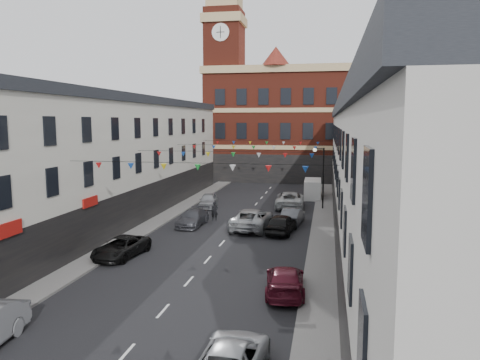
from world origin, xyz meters
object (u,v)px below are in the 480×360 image
Objects in this scene: car_left_e at (208,201)px; white_van at (313,189)px; street_lamp at (321,170)px; car_right_b at (232,357)px; car_right_e at (293,216)px; pedestrian at (215,211)px; car_left_d at (193,218)px; car_right_c at (285,280)px; moving_car at (252,219)px; car_right_d at (282,224)px; car_right_f at (290,200)px; car_left_c at (121,247)px.

car_left_e is 0.88× the size of white_van.
street_lamp is 1.31× the size of car_right_b.
pedestrian reaches higher than car_right_e.
street_lamp is at bearing 44.03° from car_left_d.
car_right_c is 16.04m from car_right_e.
moving_car is 4.53m from pedestrian.
car_right_b is 1.03× the size of car_right_d.
car_right_f is 9.22m from pedestrian.
car_left_d is at bearing -127.61° from pedestrian.
moving_car is at bearing -105.82° from white_van.
car_left_d is 11.89m from car_right_f.
car_left_c is at bearing -101.07° from car_left_e.
car_right_d is at bearing 159.66° from moving_car.
street_lamp is at bearing -100.98° from car_right_e.
white_van is at bearing 97.88° from street_lamp.
pedestrian is at bearing -70.06° from car_right_c.
car_right_b is 0.78× the size of moving_car.
car_left_e is 0.92× the size of car_right_d.
moving_car is at bearing 60.49° from car_left_c.
street_lamp is 1.31× the size of car_left_c.
pedestrian reaches higher than car_left_e.
moving_car reaches higher than pedestrian.
car_left_d is at bearing -121.15° from white_van.
car_left_d is 0.96× the size of white_van.
white_van reaches higher than car_left_d.
street_lamp is at bearing -98.43° from car_right_c.
pedestrian is at bearing -32.94° from moving_car.
car_right_e is 2.55× the size of pedestrian.
car_right_d is at bearing 88.40° from car_right_f.
car_left_e is 0.88× the size of car_right_c.
car_left_c is 11.57m from car_right_c.
car_right_f is at bearing 71.50° from car_left_c.
car_right_c is 1.04× the size of car_right_d.
moving_car is at bearing -119.33° from street_lamp.
car_left_e reaches higher than car_right_b.
car_right_d is 0.76× the size of car_right_f.
white_van is (9.98, 7.71, 0.33)m from car_left_e.
car_right_e is at bearing -41.37° from car_left_e.
car_right_f reaches higher than car_left_e.
pedestrian is (-6.47, 24.08, 0.17)m from car_right_b.
car_right_c is at bearing -73.79° from car_left_e.
street_lamp reaches higher than pedestrian.
car_right_f is (-0.81, 7.21, 0.14)m from car_right_e.
car_right_b is 31.14m from car_right_f.
car_right_c is (1.08, 7.91, 0.04)m from car_right_b.
car_right_d is 10.75m from car_right_f.
street_lamp is 11.43m from car_left_e.
car_left_e is 0.89× the size of car_right_b.
white_van is at bearing 49.79° from pedestrian.
car_left_e is 10.60m from car_right_e.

